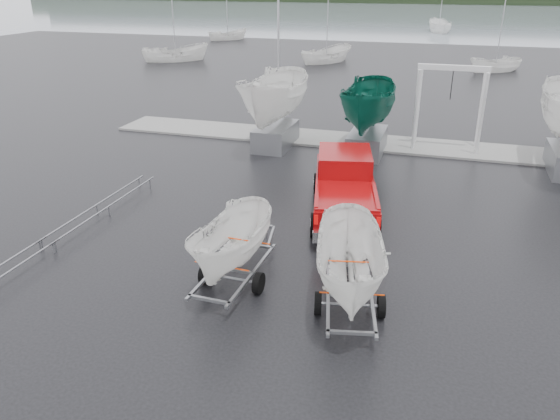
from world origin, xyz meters
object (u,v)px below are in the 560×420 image
Objects in this scene: boat_hoist at (450,96)px; trailer_hitched at (355,212)px; trailer_parked at (232,202)px; pickup_truck at (344,183)px.

trailer_hitched is at bearing -97.21° from boat_hoist.
trailer_parked is 16.03m from boat_hoist.
trailer_parked is at bearing 161.71° from trailer_hitched.
boat_hoist reaches higher than pickup_truck.
pickup_truck is at bearing -110.30° from boat_hoist.
trailer_hitched is 3.34m from trailer_parked.
pickup_truck is 9.78m from boat_hoist.
trailer_parked reaches higher than pickup_truck.
pickup_truck is 1.25× the size of trailer_hitched.
pickup_truck is 1.40× the size of trailer_parked.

